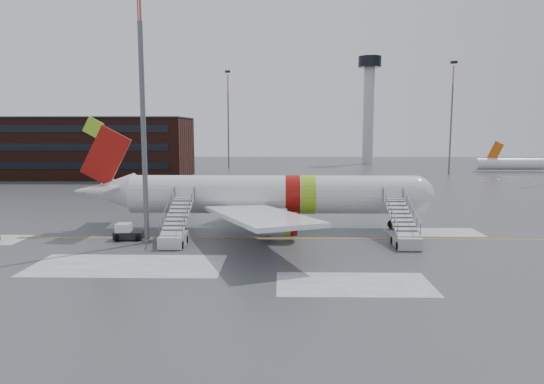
{
  "coord_description": "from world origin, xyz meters",
  "views": [
    {
      "loc": [
        5.27,
        -44.3,
        9.96
      ],
      "look_at": [
        4.41,
        1.3,
        4.0
      ],
      "focal_mm": 32.0,
      "sensor_mm": 36.0,
      "label": 1
    }
  ],
  "objects_px": {
    "airstair_fwd": "(404,233)",
    "airstair_aft": "(175,232)",
    "airliner": "(263,195)",
    "light_mast_near": "(142,100)",
    "pushback_tug": "(127,232)"
  },
  "relations": [
    {
      "from": "pushback_tug",
      "to": "light_mast_near",
      "type": "distance_m",
      "value": 11.97
    },
    {
      "from": "airstair_aft",
      "to": "pushback_tug",
      "type": "height_order",
      "value": "airstair_aft"
    },
    {
      "from": "airstair_aft",
      "to": "pushback_tug",
      "type": "relative_size",
      "value": 2.88
    },
    {
      "from": "airliner",
      "to": "airstair_aft",
      "type": "height_order",
      "value": "airliner"
    },
    {
      "from": "airliner",
      "to": "light_mast_near",
      "type": "height_order",
      "value": "light_mast_near"
    },
    {
      "from": "airstair_fwd",
      "to": "pushback_tug",
      "type": "height_order",
      "value": "airstair_fwd"
    },
    {
      "from": "airstair_fwd",
      "to": "pushback_tug",
      "type": "distance_m",
      "value": 24.59
    },
    {
      "from": "airstair_aft",
      "to": "light_mast_near",
      "type": "distance_m",
      "value": 11.6
    },
    {
      "from": "airliner",
      "to": "pushback_tug",
      "type": "height_order",
      "value": "airliner"
    },
    {
      "from": "airstair_aft",
      "to": "pushback_tug",
      "type": "bearing_deg",
      "value": 161.07
    },
    {
      "from": "airliner",
      "to": "pushback_tug",
      "type": "relative_size",
      "value": 13.12
    },
    {
      "from": "airliner",
      "to": "light_mast_near",
      "type": "relative_size",
      "value": 1.47
    },
    {
      "from": "airliner",
      "to": "light_mast_near",
      "type": "bearing_deg",
      "value": -148.52
    },
    {
      "from": "airstair_aft",
      "to": "airliner",
      "type": "bearing_deg",
      "value": 41.49
    },
    {
      "from": "airstair_fwd",
      "to": "airstair_aft",
      "type": "distance_m",
      "value": 19.8
    }
  ]
}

